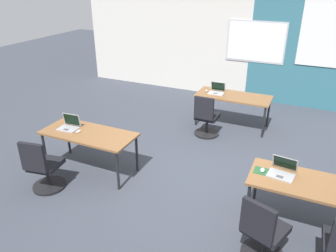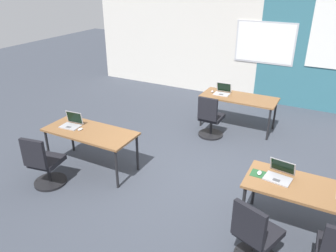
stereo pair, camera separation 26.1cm
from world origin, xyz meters
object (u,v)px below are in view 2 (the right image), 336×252
at_px(mouse_near_left_end, 80,129).
at_px(chair_near_right_inner, 255,238).
at_px(laptop_near_left_end, 72,123).
at_px(chair_far_left, 210,120).
at_px(desk_far_center, 239,99).
at_px(mouse_near_right_inner, 259,173).
at_px(laptop_far_left, 222,92).
at_px(desk_near_right, 310,192).
at_px(chair_near_left_end, 44,165).
at_px(mouse_far_left, 212,91).
at_px(laptop_near_right_inner, 279,174).
at_px(desk_near_left, 90,134).

xyz_separation_m(mouse_near_left_end, chair_near_right_inner, (3.20, -0.74, -0.36)).
xyz_separation_m(laptop_near_left_end, chair_far_left, (1.78, 2.07, -0.39)).
distance_m(desk_far_center, mouse_near_right_inner, 2.99).
relative_size(laptop_far_left, mouse_near_right_inner, 3.29).
height_order(laptop_near_left_end, mouse_near_right_inner, laptop_near_left_end).
xyz_separation_m(desk_far_center, mouse_near_left_end, (-1.91, -2.85, 0.08)).
bearing_deg(laptop_far_left, laptop_near_left_end, -123.84).
xyz_separation_m(desk_near_right, laptop_near_left_end, (-3.90, 0.01, 0.11)).
xyz_separation_m(desk_near_right, chair_near_left_end, (-3.81, -0.78, -0.28)).
xyz_separation_m(mouse_near_left_end, chair_far_left, (1.54, 2.14, -0.36)).
bearing_deg(chair_far_left, mouse_far_left, -69.91).
xyz_separation_m(laptop_far_left, chair_far_left, (0.02, -0.74, -0.39)).
height_order(mouse_near_left_end, laptop_far_left, laptop_far_left).
relative_size(desk_far_center, laptop_near_left_end, 4.57).
xyz_separation_m(laptop_far_left, mouse_far_left, (-0.24, 0.00, -0.03)).
distance_m(laptop_near_left_end, mouse_near_right_inner, 3.25).
bearing_deg(chair_far_left, chair_near_right_inner, 121.02).
bearing_deg(mouse_near_right_inner, laptop_near_right_inner, 8.93).
bearing_deg(mouse_near_left_end, desk_near_right, 0.86).
height_order(desk_near_left, mouse_far_left, mouse_far_left).
distance_m(desk_near_left, mouse_far_left, 3.04).
bearing_deg(chair_near_left_end, mouse_near_right_inner, -175.28).
height_order(desk_near_right, desk_far_center, same).
height_order(mouse_near_left_end, mouse_far_left, same).
relative_size(desk_near_left, chair_near_right_inner, 1.74).
distance_m(mouse_near_left_end, mouse_near_right_inner, 3.01).
relative_size(desk_near_left, chair_near_left_end, 1.74).
bearing_deg(laptop_near_left_end, laptop_near_right_inner, -3.79).
xyz_separation_m(desk_near_left, laptop_near_right_inner, (3.10, 0.06, 0.11)).
height_order(chair_near_left_end, chair_far_left, same).
xyz_separation_m(desk_near_left, desk_far_center, (1.75, 2.80, 0.00)).
distance_m(desk_far_center, chair_far_left, 0.85).
bearing_deg(desk_near_left, laptop_far_left, 64.15).
height_order(mouse_far_left, chair_far_left, chair_far_left).
relative_size(desk_near_right, desk_far_center, 1.00).
xyz_separation_m(laptop_near_left_end, laptop_near_right_inner, (3.50, 0.05, -0.00)).
distance_m(desk_near_right, laptop_far_left, 3.54).
relative_size(desk_near_left, mouse_far_left, 14.89).
height_order(desk_near_left, chair_far_left, chair_far_left).
xyz_separation_m(desk_near_right, laptop_near_right_inner, (-0.40, 0.06, 0.11)).
bearing_deg(chair_near_left_end, laptop_far_left, -124.43).
distance_m(laptop_near_left_end, chair_far_left, 2.76).
height_order(mouse_far_left, laptop_near_right_inner, laptop_near_right_inner).
bearing_deg(chair_near_right_inner, desk_near_right, -100.47).
relative_size(mouse_near_right_inner, chair_near_right_inner, 0.11).
height_order(mouse_near_left_end, chair_near_right_inner, chair_near_right_inner).
height_order(mouse_near_left_end, mouse_near_right_inner, mouse_near_right_inner).
distance_m(desk_near_right, laptop_near_right_inner, 0.42).
xyz_separation_m(desk_far_center, chair_near_left_end, (-2.06, -3.58, -0.28)).
height_order(desk_near_left, desk_far_center, same).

